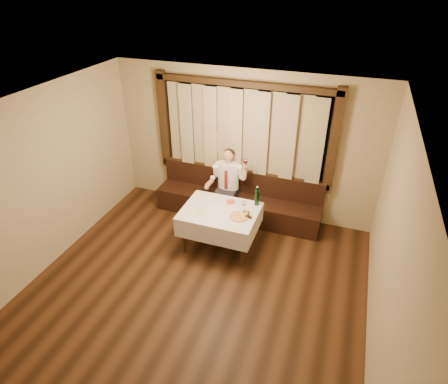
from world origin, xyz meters
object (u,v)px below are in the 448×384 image
(dining_table, at_px, (220,215))
(green_bottle, at_px, (257,197))
(pasta_red, at_px, (230,201))
(seated_man, at_px, (227,180))
(banquette, at_px, (238,202))
(pasta_cream, at_px, (202,210))
(pizza, at_px, (239,217))
(cruet_caddy, at_px, (249,216))

(dining_table, relative_size, green_bottle, 3.59)
(pasta_red, bearing_deg, dining_table, -107.65)
(seated_man, bearing_deg, green_bottle, -37.67)
(dining_table, height_order, seated_man, seated_man)
(banquette, distance_m, pasta_cream, 1.28)
(pizza, distance_m, seated_man, 1.17)
(pasta_cream, xyz_separation_m, green_bottle, (0.79, 0.51, 0.12))
(pasta_cream, bearing_deg, banquette, 77.27)
(pasta_red, distance_m, pasta_cream, 0.54)
(pasta_cream, xyz_separation_m, seated_man, (0.07, 1.07, 0.02))
(pizza, height_order, pasta_cream, pasta_cream)
(cruet_caddy, bearing_deg, banquette, 115.62)
(pizza, distance_m, pasta_red, 0.46)
(pizza, bearing_deg, green_bottle, 69.91)
(dining_table, xyz_separation_m, cruet_caddy, (0.51, -0.05, 0.15))
(banquette, xyz_separation_m, green_bottle, (0.53, -0.65, 0.60))
(pasta_cream, bearing_deg, green_bottle, 32.94)
(pasta_cream, bearing_deg, dining_table, 27.81)
(banquette, xyz_separation_m, pizza, (0.36, -1.12, 0.46))
(banquette, distance_m, pasta_red, 0.89)
(pizza, distance_m, green_bottle, 0.52)
(green_bottle, distance_m, cruet_caddy, 0.44)
(banquette, xyz_separation_m, dining_table, (0.00, -1.02, 0.34))
(green_bottle, relative_size, seated_man, 0.25)
(dining_table, xyz_separation_m, pasta_cream, (-0.26, -0.14, 0.14))
(green_bottle, xyz_separation_m, seated_man, (-0.72, 0.56, -0.09))
(dining_table, xyz_separation_m, pasta_red, (0.09, 0.28, 0.14))
(dining_table, xyz_separation_m, pizza, (0.36, -0.10, 0.12))
(green_bottle, xyz_separation_m, cruet_caddy, (-0.02, -0.42, -0.11))
(banquette, bearing_deg, pizza, -72.33)
(banquette, relative_size, green_bottle, 9.04)
(pizza, xyz_separation_m, cruet_caddy, (0.15, 0.05, 0.03))
(pasta_red, bearing_deg, banquette, 96.68)
(pasta_red, height_order, seated_man, seated_man)
(dining_table, relative_size, pasta_red, 4.93)
(banquette, xyz_separation_m, pasta_cream, (-0.26, -1.16, 0.48))
(cruet_caddy, relative_size, seated_man, 0.08)
(pizza, bearing_deg, dining_table, 164.70)
(green_bottle, relative_size, cruet_caddy, 3.02)
(cruet_caddy, height_order, seated_man, seated_man)
(pasta_red, distance_m, cruet_caddy, 0.53)
(green_bottle, bearing_deg, pasta_cream, -147.06)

